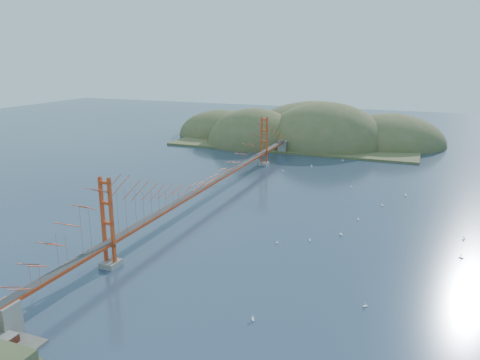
% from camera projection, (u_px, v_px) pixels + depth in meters
% --- Properties ---
extents(ground, '(320.00, 320.00, 0.00)m').
position_uv_depth(ground, '(211.00, 200.00, 86.07)').
color(ground, '#283851').
rests_on(ground, ground).
extents(bridge, '(2.20, 94.40, 12.00)m').
position_uv_depth(bridge, '(211.00, 163.00, 84.40)').
color(bridge, gray).
rests_on(bridge, ground).
extents(far_headlands, '(84.00, 58.00, 25.00)m').
position_uv_depth(far_headlands, '(310.00, 140.00, 146.76)').
color(far_headlands, brown).
rests_on(far_headlands, ground).
extents(sailboat_0, '(0.52, 0.52, 0.59)m').
position_uv_depth(sailboat_0, '(358.00, 219.00, 75.61)').
color(sailboat_0, white).
rests_on(sailboat_0, ground).
extents(sailboat_1, '(0.69, 0.69, 0.72)m').
position_uv_depth(sailboat_1, '(341.00, 234.00, 69.32)').
color(sailboat_1, white).
rests_on(sailboat_1, ground).
extents(sailboat_15, '(0.47, 0.53, 0.60)m').
position_uv_depth(sailboat_15, '(437.00, 168.00, 109.87)').
color(sailboat_15, white).
rests_on(sailboat_15, ground).
extents(sailboat_4, '(0.60, 0.60, 0.63)m').
position_uv_depth(sailboat_4, '(464.00, 239.00, 67.53)').
color(sailboat_4, white).
rests_on(sailboat_4, ground).
extents(sailboat_11, '(0.66, 0.66, 0.70)m').
position_uv_depth(sailboat_11, '(461.00, 257.00, 61.40)').
color(sailboat_11, white).
rests_on(sailboat_11, ground).
extents(sailboat_6, '(0.50, 0.51, 0.57)m').
position_uv_depth(sailboat_6, '(310.00, 240.00, 67.20)').
color(sailboat_6, white).
rests_on(sailboat_6, ground).
extents(sailboat_14, '(0.51, 0.52, 0.58)m').
position_uv_depth(sailboat_14, '(277.00, 242.00, 66.35)').
color(sailboat_14, white).
rests_on(sailboat_14, ground).
extents(sailboat_16, '(0.70, 0.70, 0.74)m').
position_uv_depth(sailboat_16, '(382.00, 205.00, 82.69)').
color(sailboat_16, white).
rests_on(sailboat_16, ground).
extents(sailboat_3, '(0.55, 0.55, 0.59)m').
position_uv_depth(sailboat_3, '(283.00, 170.00, 107.25)').
color(sailboat_3, white).
rests_on(sailboat_3, ground).
extents(sailboat_12, '(0.58, 0.55, 0.65)m').
position_uv_depth(sailboat_12, '(343.00, 160.00, 117.69)').
color(sailboat_12, white).
rests_on(sailboat_12, ground).
extents(sailboat_10, '(0.66, 0.66, 0.74)m').
position_uv_depth(sailboat_10, '(253.00, 319.00, 47.14)').
color(sailboat_10, white).
rests_on(sailboat_10, ground).
extents(sailboat_7, '(0.65, 0.63, 0.73)m').
position_uv_depth(sailboat_7, '(351.00, 187.00, 94.13)').
color(sailboat_7, white).
rests_on(sailboat_7, ground).
extents(sailboat_13, '(0.58, 0.58, 0.61)m').
position_uv_depth(sailboat_13, '(365.00, 305.00, 49.64)').
color(sailboat_13, white).
rests_on(sailboat_13, ground).
extents(sailboat_extra_0, '(0.66, 0.66, 0.70)m').
position_uv_depth(sailboat_extra_0, '(311.00, 166.00, 111.22)').
color(sailboat_extra_0, white).
rests_on(sailboat_extra_0, ground).
extents(sailboat_extra_1, '(0.61, 0.66, 0.74)m').
position_uv_depth(sailboat_extra_1, '(406.00, 195.00, 88.69)').
color(sailboat_extra_1, white).
rests_on(sailboat_extra_1, ground).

